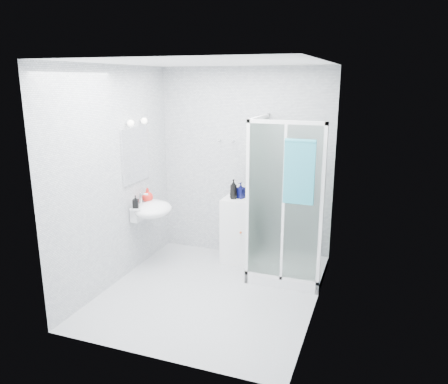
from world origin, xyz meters
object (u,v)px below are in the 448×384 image
at_px(soap_dispenser_orange, 148,195).
at_px(wall_basin, 152,210).
at_px(shampoo_bottle_a, 234,189).
at_px(shower_enclosure, 282,243).
at_px(storage_cabinet, 237,230).
at_px(soap_dispenser_black, 136,202).
at_px(hand_towel, 299,170).
at_px(shampoo_bottle_b, 241,190).

bearing_deg(soap_dispenser_orange, wall_basin, -44.01).
bearing_deg(wall_basin, shampoo_bottle_a, 29.83).
relative_size(shower_enclosure, wall_basin, 3.57).
relative_size(storage_cabinet, soap_dispenser_black, 5.53).
relative_size(soap_dispenser_orange, soap_dispenser_black, 1.15).
height_order(wall_basin, storage_cabinet, wall_basin).
relative_size(shampoo_bottle_a, soap_dispenser_orange, 1.42).
height_order(storage_cabinet, hand_towel, hand_towel).
xyz_separation_m(storage_cabinet, soap_dispenser_black, (-1.09, -0.76, 0.50)).
bearing_deg(wall_basin, soap_dispenser_black, -120.96).
xyz_separation_m(hand_towel, shampoo_bottle_a, (-0.97, 0.62, -0.44)).
distance_m(wall_basin, storage_cabinet, 1.18).
xyz_separation_m(soap_dispenser_orange, soap_dispenser_black, (0.00, -0.30, -0.01)).
bearing_deg(shampoo_bottle_a, hand_towel, -32.66).
bearing_deg(shampoo_bottle_a, wall_basin, -150.17).
bearing_deg(shower_enclosure, storage_cabinet, 159.75).
height_order(wall_basin, hand_towel, hand_towel).
height_order(wall_basin, soap_dispenser_orange, soap_dispenser_orange).
bearing_deg(shower_enclosure, shampoo_bottle_b, 155.93).
xyz_separation_m(shampoo_bottle_a, soap_dispenser_orange, (-1.05, -0.43, -0.07)).
distance_m(shower_enclosure, soap_dispenser_orange, 1.85).
bearing_deg(hand_towel, storage_cabinet, 145.02).
distance_m(shampoo_bottle_a, shampoo_bottle_b, 0.11).
distance_m(shower_enclosure, soap_dispenser_black, 1.91).
xyz_separation_m(wall_basin, soap_dispenser_orange, (-0.12, 0.11, 0.16)).
relative_size(hand_towel, soap_dispenser_orange, 3.90).
relative_size(storage_cabinet, hand_towel, 1.23).
relative_size(wall_basin, soap_dispenser_orange, 3.02).
height_order(shampoo_bottle_b, soap_dispenser_orange, shampoo_bottle_b).
distance_m(shampoo_bottle_a, soap_dispenser_black, 1.28).
height_order(storage_cabinet, shampoo_bottle_b, shampoo_bottle_b).
height_order(hand_towel, shampoo_bottle_a, hand_towel).
relative_size(hand_towel, shampoo_bottle_a, 2.74).
distance_m(storage_cabinet, shampoo_bottle_b, 0.56).
xyz_separation_m(wall_basin, shampoo_bottle_a, (0.94, 0.54, 0.23)).
bearing_deg(wall_basin, storage_cabinet, 30.17).
bearing_deg(storage_cabinet, wall_basin, -150.26).
bearing_deg(shampoo_bottle_a, shower_enclosure, -17.09).
relative_size(wall_basin, soap_dispenser_black, 3.47).
bearing_deg(wall_basin, shower_enclosure, 10.81).
height_order(hand_towel, soap_dispenser_black, hand_towel).
distance_m(shower_enclosure, shampoo_bottle_b, 0.89).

